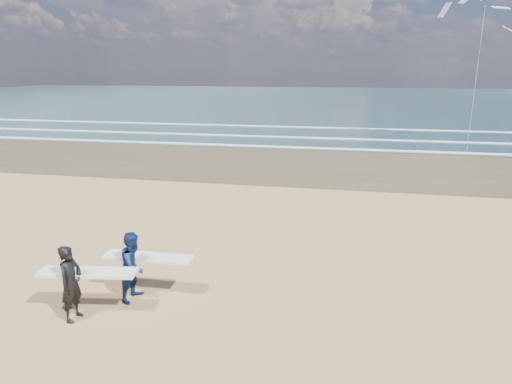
# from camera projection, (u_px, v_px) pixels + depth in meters

# --- Properties ---
(ocean) EXTENTS (220.00, 100.00, 0.02)m
(ocean) POSITION_uv_depth(u_px,v_px,m) (447.00, 101.00, 74.47)
(ocean) COLOR #1C373D
(ocean) RESTS_ON ground
(surfer_near) EXTENTS (2.25, 1.11, 1.74)m
(surfer_near) POSITION_uv_depth(u_px,v_px,m) (73.00, 282.00, 10.00)
(surfer_near) COLOR black
(surfer_near) RESTS_ON ground
(surfer_far) EXTENTS (2.21, 1.09, 1.69)m
(surfer_far) POSITION_uv_depth(u_px,v_px,m) (135.00, 265.00, 10.92)
(surfer_far) COLOR #0E204F
(surfer_far) RESTS_ON ground
(kite_1) EXTENTS (5.61, 4.72, 11.31)m
(kite_1) POSITION_uv_depth(u_px,v_px,m) (479.00, 56.00, 31.70)
(kite_1) COLOR slate
(kite_1) RESTS_ON ground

